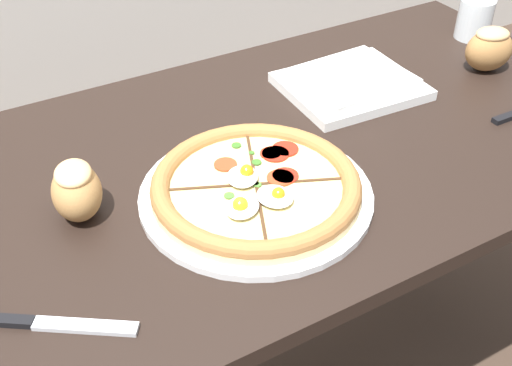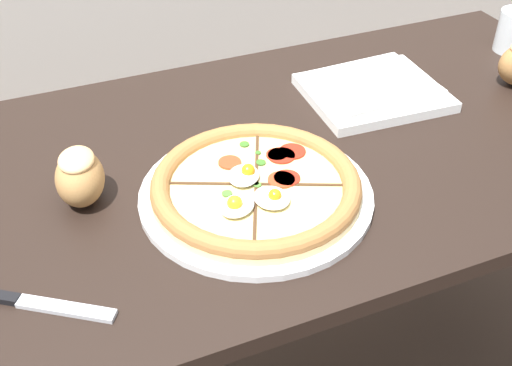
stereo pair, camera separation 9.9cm
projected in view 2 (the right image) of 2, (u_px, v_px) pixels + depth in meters
The scene contains 5 objects.
dining_table at pixel (278, 195), 1.18m from camera, with size 1.44×0.73×0.72m.
pizza at pixel (256, 188), 1.00m from camera, with size 0.37×0.37×0.05m.
napkin_folded at pixel (374, 90), 1.25m from camera, with size 0.27×0.23×0.04m.
bread_piece_near at pixel (80, 176), 0.98m from camera, with size 0.10×0.11×0.09m.
knife_spare at pixel (29, 302), 0.84m from camera, with size 0.20×0.14×0.01m.
Camera 2 is at (-0.39, -0.83, 1.36)m, focal length 45.00 mm.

